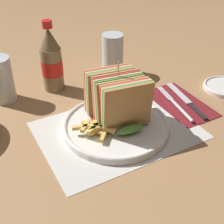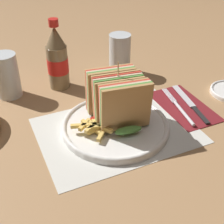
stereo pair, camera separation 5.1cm
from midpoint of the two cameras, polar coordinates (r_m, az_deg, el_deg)
The scene contains 12 objects.
ground_plane at distance 0.78m, azimuth 1.02°, elevation -3.92°, with size 4.00×4.00×0.00m, color #9E754C.
placemat at distance 0.79m, azimuth 2.59°, elevation -3.20°, with size 0.39×0.28×0.00m.
plate_main at distance 0.79m, azimuth 2.44°, elevation -2.57°, with size 0.27×0.27×0.02m.
club_sandwich at distance 0.77m, azimuth 2.94°, elevation 2.37°, with size 0.13×0.16×0.16m.
fries_pile at distance 0.75m, azimuth -1.17°, elevation -2.77°, with size 0.10×0.09×0.02m.
ketchup_blob at distance 0.78m, azimuth -1.14°, elevation -1.50°, with size 0.04×0.03×0.01m.
napkin at distance 0.91m, azimuth 14.53°, elevation 1.07°, with size 0.12×0.21×0.00m.
fork at distance 0.88m, azimuth 14.06°, elevation 0.48°, with size 0.04×0.19×0.01m.
knife at distance 0.92m, azimuth 15.68°, elevation 1.48°, with size 0.05×0.20×0.00m.
coke_bottle_near at distance 0.95m, azimuth -8.44°, elevation 9.48°, with size 0.06×0.06×0.21m.
glass_near at distance 1.05m, azimuth 2.84°, elevation 10.10°, with size 0.07×0.07×0.13m.
glass_far at distance 0.95m, azimuth -17.14°, elevation 5.91°, with size 0.07×0.07×0.13m.
Camera 2 is at (-0.24, -0.57, 0.49)m, focal length 50.00 mm.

